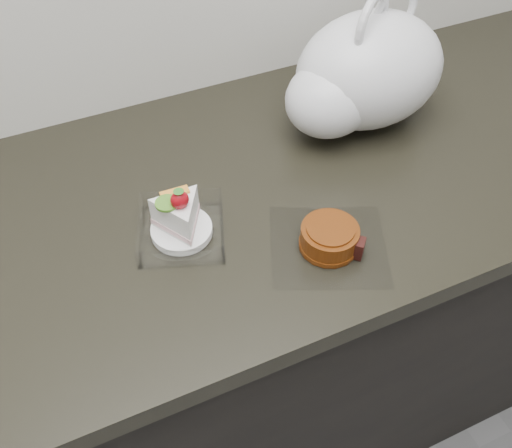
% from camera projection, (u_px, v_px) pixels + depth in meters
% --- Properties ---
extents(counter, '(2.04, 0.64, 0.90)m').
position_uv_depth(counter, '(197.00, 347.00, 1.28)').
color(counter, black).
rests_on(counter, ground).
extents(cake_tray, '(0.17, 0.17, 0.10)m').
position_uv_depth(cake_tray, '(181.00, 223.00, 0.89)').
color(cake_tray, white).
rests_on(cake_tray, counter).
extents(mooncake_wrap, '(0.23, 0.23, 0.04)m').
position_uv_depth(mooncake_wrap, '(330.00, 239.00, 0.88)').
color(mooncake_wrap, white).
rests_on(mooncake_wrap, counter).
extents(plastic_bag, '(0.37, 0.32, 0.26)m').
position_uv_depth(plastic_bag, '(362.00, 75.00, 1.04)').
color(plastic_bag, white).
rests_on(plastic_bag, counter).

